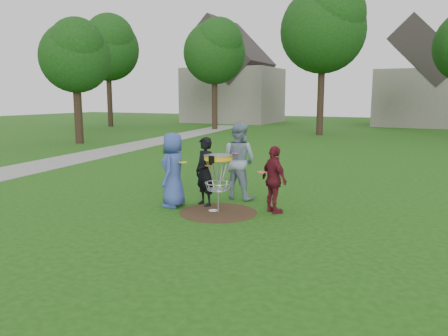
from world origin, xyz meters
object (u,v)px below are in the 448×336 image
at_px(player_black, 205,172).
at_px(disc_golf_basket, 218,169).
at_px(player_blue, 173,170).
at_px(player_grey, 239,161).
at_px(player_maroon, 274,180).

height_order(player_black, disc_golf_basket, player_black).
xyz_separation_m(player_blue, player_grey, (1.07, 1.46, 0.10)).
relative_size(player_blue, player_maroon, 1.16).
relative_size(player_black, player_grey, 0.84).
height_order(player_blue, player_grey, player_grey).
distance_m(player_blue, disc_golf_basket, 1.26).
distance_m(player_blue, player_maroon, 2.46).
bearing_deg(player_maroon, player_grey, 1.35).
relative_size(player_blue, disc_golf_basket, 1.31).
distance_m(player_blue, player_grey, 1.82).
distance_m(player_black, player_grey, 1.15).
relative_size(player_black, player_maroon, 1.09).
height_order(player_blue, player_maroon, player_blue).
bearing_deg(player_black, player_grey, 93.51).
relative_size(player_grey, player_maroon, 1.29).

